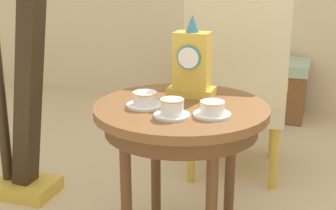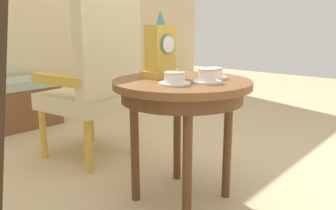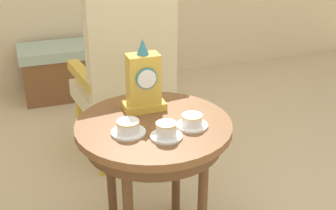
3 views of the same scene
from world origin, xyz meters
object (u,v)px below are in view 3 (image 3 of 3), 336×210
at_px(side_table, 154,138).
at_px(mantel_clock, 144,82).
at_px(teacup_center, 192,121).
at_px(armchair, 126,72).
at_px(window_bench, 78,69).
at_px(teacup_right, 166,131).
at_px(teacup_left, 128,128).

bearing_deg(side_table, mantel_clock, 89.90).
distance_m(teacup_center, armchair, 0.87).
xyz_separation_m(side_table, armchair, (0.07, 0.77, 0.03)).
relative_size(teacup_center, window_bench, 0.15).
bearing_deg(teacup_right, armchair, 86.03).
bearing_deg(teacup_left, teacup_center, -6.14).
relative_size(side_table, teacup_right, 5.17).
bearing_deg(armchair, mantel_clock, -96.50).
height_order(armchair, window_bench, armchair).
relative_size(side_table, window_bench, 0.73).
relative_size(side_table, teacup_left, 4.74).
relative_size(teacup_center, armchair, 0.12).
bearing_deg(teacup_center, teacup_right, -157.53).
xyz_separation_m(teacup_left, window_bench, (0.07, 1.99, -0.44)).
bearing_deg(window_bench, armchair, -83.43).
bearing_deg(teacup_right, teacup_left, 148.14).
distance_m(mantel_clock, window_bench, 1.87).
height_order(teacup_center, window_bench, teacup_center).
xyz_separation_m(side_table, teacup_center, (0.14, -0.09, 0.10)).
xyz_separation_m(side_table, window_bench, (-0.06, 1.93, -0.34)).
distance_m(teacup_left, window_bench, 2.04).
bearing_deg(teacup_center, side_table, 148.39).
height_order(teacup_center, armchair, armchair).
relative_size(side_table, mantel_clock, 2.05).
relative_size(teacup_right, mantel_clock, 0.40).
bearing_deg(armchair, teacup_center, -85.23).
xyz_separation_m(teacup_right, mantel_clock, (-0.01, 0.29, 0.10)).
bearing_deg(window_bench, teacup_center, -84.20).
xyz_separation_m(teacup_right, window_bench, (-0.07, 2.08, -0.45)).
height_order(teacup_right, armchair, armchair).
height_order(side_table, mantel_clock, mantel_clock).
bearing_deg(teacup_center, teacup_left, 173.86).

